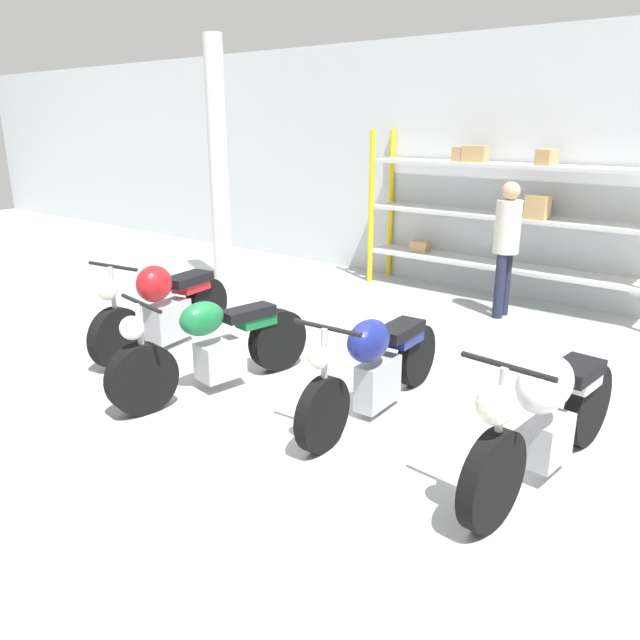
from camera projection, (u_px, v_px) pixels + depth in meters
name	position (u px, v px, depth m)	size (l,w,h in m)	color
ground_plane	(292.00, 405.00, 5.57)	(30.00, 30.00, 0.00)	#B2B7B7
back_wall	(522.00, 168.00, 8.58)	(30.00, 0.08, 3.60)	silver
shelving_rack	(504.00, 212.00, 8.50)	(4.12, 0.63, 2.30)	yellow
support_pillar	(219.00, 165.00, 9.22)	(0.28, 0.28, 3.60)	silver
motorcycle_red	(164.00, 307.00, 6.88)	(0.68, 2.04, 1.07)	black
motorcycle_green	(214.00, 347.00, 5.78)	(0.68, 2.11, 1.00)	black
motorcycle_blue	(376.00, 365.00, 5.28)	(0.59, 2.14, 1.00)	black
motorcycle_white	(546.00, 415.00, 4.22)	(0.60, 2.14, 1.08)	black
person_browsing	(507.00, 239.00, 7.81)	(0.32, 0.32, 1.72)	#1E2338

